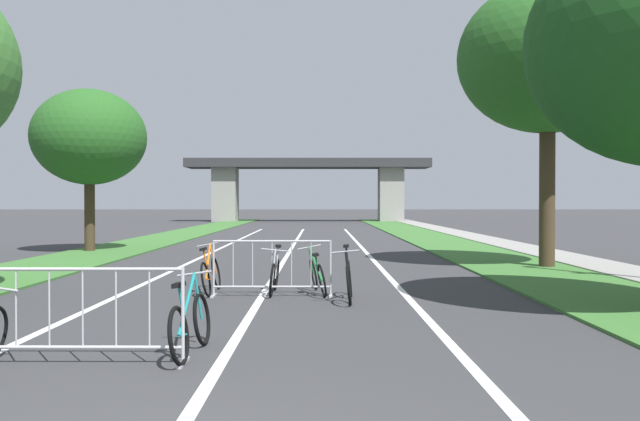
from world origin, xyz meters
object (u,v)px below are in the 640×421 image
object	(u,v)px
tree_left_maple_mid	(91,138)
bicycle_silver_5	(277,275)
crowd_barrier_nearest	(85,316)
crowd_barrier_second	(274,269)
bicycle_black_0	(351,280)
bicycle_orange_4	(213,274)
bicycle_teal_2	(192,324)
bicycle_green_3	(319,275)
tree_right_cypress_far	(550,58)

from	to	relation	value
tree_left_maple_mid	bicycle_silver_5	bearing A→B (deg)	-54.72
crowd_barrier_nearest	crowd_barrier_second	bearing A→B (deg)	71.30
bicycle_black_0	bicycle_orange_4	world-z (taller)	bicycle_black_0
tree_left_maple_mid	bicycle_teal_2	size ratio (longest dim) A/B	3.48
tree_left_maple_mid	bicycle_green_3	xyz separation A→B (m)	(8.05, -10.20, -3.67)
bicycle_green_3	bicycle_silver_5	bearing A→B (deg)	172.77
bicycle_green_3	bicycle_orange_4	bearing A→B (deg)	169.52
bicycle_orange_4	bicycle_silver_5	xyz separation A→B (m)	(1.24, -0.08, -0.02)
tree_left_maple_mid	bicycle_black_0	xyz separation A→B (m)	(8.62, -11.15, -3.64)
tree_left_maple_mid	bicycle_teal_2	world-z (taller)	tree_left_maple_mid
tree_right_cypress_far	crowd_barrier_nearest	xyz separation A→B (m)	(-8.62, -10.08, -5.06)
crowd_barrier_second	bicycle_orange_4	size ratio (longest dim) A/B	1.28
crowd_barrier_nearest	bicycle_silver_5	size ratio (longest dim) A/B	1.42
tree_left_maple_mid	bicycle_orange_4	xyz separation A→B (m)	(5.99, -10.14, -3.65)
bicycle_silver_5	bicycle_orange_4	bearing A→B (deg)	-2.98
tree_left_maple_mid	tree_right_cypress_far	bearing A→B (deg)	-21.23
bicycle_black_0	bicycle_green_3	xyz separation A→B (m)	(-0.57, 0.95, -0.03)
bicycle_black_0	bicycle_teal_2	bearing A→B (deg)	66.91
tree_right_cypress_far	bicycle_silver_5	size ratio (longest dim) A/B	4.81
tree_right_cypress_far	bicycle_green_3	world-z (taller)	tree_right_cypress_far
tree_right_cypress_far	crowd_barrier_nearest	size ratio (longest dim) A/B	3.40
tree_left_maple_mid	bicycle_orange_4	distance (m)	12.33
crowd_barrier_second	bicycle_black_0	world-z (taller)	crowd_barrier_second
tree_left_maple_mid	bicycle_silver_5	xyz separation A→B (m)	(7.23, -10.22, -3.67)
crowd_barrier_nearest	bicycle_orange_4	distance (m)	5.45
bicycle_teal_2	bicycle_black_0	bearing A→B (deg)	67.25
crowd_barrier_nearest	bicycle_silver_5	distance (m)	5.61
crowd_barrier_nearest	bicycle_orange_4	xyz separation A→B (m)	(0.46, 5.43, -0.14)
crowd_barrier_nearest	crowd_barrier_second	xyz separation A→B (m)	(1.68, 4.97, 0.00)
crowd_barrier_nearest	crowd_barrier_second	distance (m)	5.25
bicycle_black_0	bicycle_green_3	size ratio (longest dim) A/B	0.98
crowd_barrier_second	bicycle_green_3	xyz separation A→B (m)	(0.84, 0.40, -0.16)
bicycle_teal_2	bicycle_orange_4	world-z (taller)	bicycle_orange_4
bicycle_teal_2	bicycle_orange_4	xyz separation A→B (m)	(-0.63, 5.02, 0.01)
crowd_barrier_nearest	bicycle_green_3	size ratio (longest dim) A/B	1.32
bicycle_green_3	bicycle_silver_5	distance (m)	0.82
bicycle_green_3	crowd_barrier_second	bearing A→B (deg)	-163.65
crowd_barrier_second	bicycle_green_3	distance (m)	0.94
tree_right_cypress_far	bicycle_orange_4	bearing A→B (deg)	-150.31
tree_left_maple_mid	crowd_barrier_nearest	bearing A→B (deg)	-70.46
tree_right_cypress_far	bicycle_teal_2	size ratio (longest dim) A/B	4.63
bicycle_green_3	bicycle_silver_5	xyz separation A→B (m)	(-0.82, -0.02, -0.00)
tree_left_maple_mid	bicycle_teal_2	distance (m)	16.95
tree_left_maple_mid	bicycle_silver_5	size ratio (longest dim) A/B	3.61
bicycle_green_3	bicycle_silver_5	size ratio (longest dim) A/B	1.08
tree_right_cypress_far	bicycle_silver_5	xyz separation A→B (m)	(-6.91, -4.73, -5.22)
bicycle_teal_2	bicycle_silver_5	bearing A→B (deg)	86.64
tree_right_cypress_far	crowd_barrier_second	bearing A→B (deg)	-143.64
tree_left_maple_mid	crowd_barrier_nearest	size ratio (longest dim) A/B	2.55
tree_right_cypress_far	crowd_barrier_second	world-z (taller)	tree_right_cypress_far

